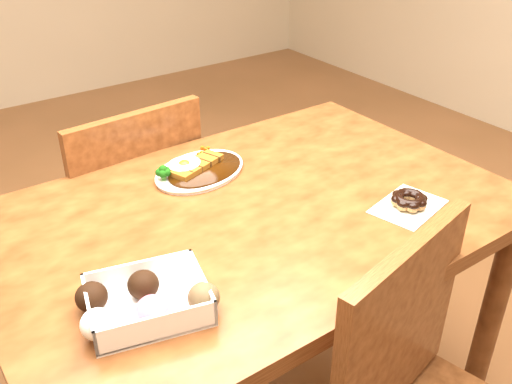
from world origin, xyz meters
TOP-DOWN VIEW (x-y plane):
  - table at (0.00, 0.00)m, footprint 1.20×0.80m
  - chair_far at (-0.10, 0.53)m, footprint 0.45×0.45m
  - katsu_curry_plate at (-0.02, 0.22)m, footprint 0.29×0.24m
  - donut_box at (-0.36, -0.18)m, footprint 0.25×0.21m
  - pon_de_ring at (0.30, -0.20)m, footprint 0.19×0.16m

SIDE VIEW (x-z plane):
  - chair_far at x=-0.10m, z-range 0.04..0.91m
  - table at x=0.00m, z-range 0.28..1.03m
  - katsu_curry_plate at x=-0.02m, z-range 0.74..0.79m
  - pon_de_ring at x=0.30m, z-range 0.75..0.78m
  - donut_box at x=-0.36m, z-range 0.75..0.81m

